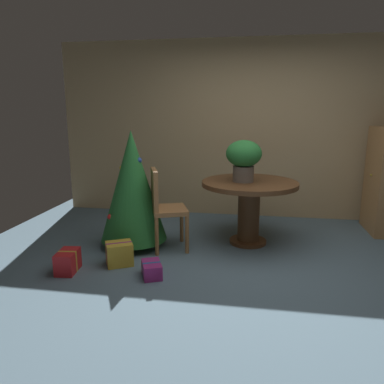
# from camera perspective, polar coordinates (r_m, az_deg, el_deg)

# --- Properties ---
(ground_plane) EXTENTS (6.60, 6.60, 0.00)m
(ground_plane) POSITION_cam_1_polar(r_m,az_deg,el_deg) (3.79, 9.57, -12.55)
(ground_plane) COLOR slate
(back_wall_panel) EXTENTS (6.00, 0.10, 2.60)m
(back_wall_panel) POSITION_cam_1_polar(r_m,az_deg,el_deg) (5.64, 10.11, 9.37)
(back_wall_panel) COLOR tan
(back_wall_panel) RESTS_ON ground_plane
(round_dining_table) EXTENTS (1.14, 1.14, 0.77)m
(round_dining_table) POSITION_cam_1_polar(r_m,az_deg,el_deg) (4.47, 8.79, -0.98)
(round_dining_table) COLOR brown
(round_dining_table) RESTS_ON ground_plane
(flower_vase) EXTENTS (0.42, 0.42, 0.49)m
(flower_vase) POSITION_cam_1_polar(r_m,az_deg,el_deg) (4.36, 7.98, 5.37)
(flower_vase) COLOR #665B51
(flower_vase) RESTS_ON round_dining_table
(wooden_chair_left_near) EXTENTS (0.51, 0.54, 0.94)m
(wooden_chair_left_near) POSITION_cam_1_polar(r_m,az_deg,el_deg) (4.26, -4.45, -1.94)
(wooden_chair_left_near) COLOR #9E6B3D
(wooden_chair_left_near) RESTS_ON ground_plane
(holiday_tree) EXTENTS (0.78, 0.78, 1.37)m
(holiday_tree) POSITION_cam_1_polar(r_m,az_deg,el_deg) (4.35, -9.14, 0.92)
(holiday_tree) COLOR brown
(holiday_tree) RESTS_ON ground_plane
(gift_box_purple) EXTENTS (0.27, 0.32, 0.14)m
(gift_box_purple) POSITION_cam_1_polar(r_m,az_deg,el_deg) (3.71, -6.21, -11.78)
(gift_box_purple) COLOR #9E287A
(gift_box_purple) RESTS_ON ground_plane
(gift_box_red) EXTENTS (0.22, 0.32, 0.22)m
(gift_box_red) POSITION_cam_1_polar(r_m,az_deg,el_deg) (3.98, -18.58, -10.11)
(gift_box_red) COLOR red
(gift_box_red) RESTS_ON ground_plane
(gift_box_gold) EXTENTS (0.34, 0.33, 0.24)m
(gift_box_gold) POSITION_cam_1_polar(r_m,az_deg,el_deg) (4.01, -11.12, -9.29)
(gift_box_gold) COLOR gold
(gift_box_gold) RESTS_ON ground_plane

